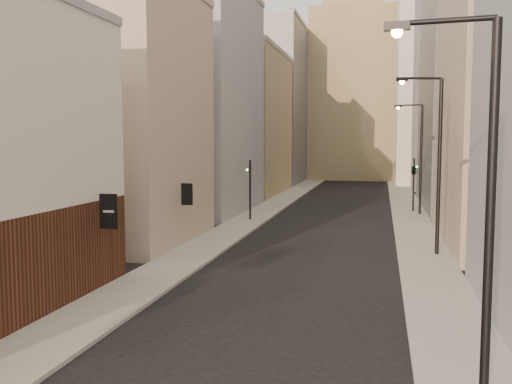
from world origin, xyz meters
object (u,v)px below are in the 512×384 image
at_px(clock_tower, 353,75).
at_px(traffic_light_right, 414,170).
at_px(streetlamp_near, 479,203).
at_px(traffic_light_left, 250,178).
at_px(streetlamp_far, 418,152).
at_px(streetlamp_mid, 435,155).
at_px(white_tower, 427,56).

bearing_deg(clock_tower, traffic_light_right, -80.36).
bearing_deg(streetlamp_near, traffic_light_left, 117.64).
relative_size(streetlamp_near, traffic_light_left, 1.85).
height_order(streetlamp_near, traffic_light_right, streetlamp_near).
height_order(streetlamp_far, traffic_light_right, streetlamp_far).
bearing_deg(clock_tower, streetlamp_far, -80.50).
relative_size(streetlamp_mid, traffic_light_left, 2.02).
bearing_deg(streetlamp_far, traffic_light_left, -135.49).
distance_m(clock_tower, traffic_light_left, 57.05).
bearing_deg(streetlamp_far, white_tower, 104.15).
bearing_deg(traffic_light_left, traffic_light_right, -168.07).
distance_m(traffic_light_left, traffic_light_right, 15.81).
distance_m(clock_tower, streetlamp_mid, 68.18).
bearing_deg(streetlamp_near, streetlamp_mid, 93.99).
xyz_separation_m(traffic_light_left, traffic_light_right, (13.34, 8.48, 0.37)).
bearing_deg(white_tower, streetlamp_far, -94.76).
height_order(clock_tower, traffic_light_right, clock_tower).
distance_m(streetlamp_mid, traffic_light_right, 20.22).
bearing_deg(white_tower, streetlamp_near, -93.07).
distance_m(white_tower, traffic_light_right, 35.83).
height_order(streetlamp_far, traffic_light_left, streetlamp_far).
bearing_deg(clock_tower, streetlamp_near, -85.36).
bearing_deg(traffic_light_left, streetlamp_far, -174.92).
height_order(clock_tower, traffic_light_left, clock_tower).
bearing_deg(streetlamp_mid, streetlamp_near, -107.44).
bearing_deg(streetlamp_far, clock_tower, 118.42).
height_order(streetlamp_near, traffic_light_left, streetlamp_near).
bearing_deg(streetlamp_far, streetlamp_near, -72.63).
bearing_deg(streetlamp_far, traffic_light_right, 115.23).
distance_m(white_tower, streetlamp_mid, 54.30).
relative_size(clock_tower, streetlamp_near, 4.86).
bearing_deg(streetlamp_mid, clock_tower, 81.75).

